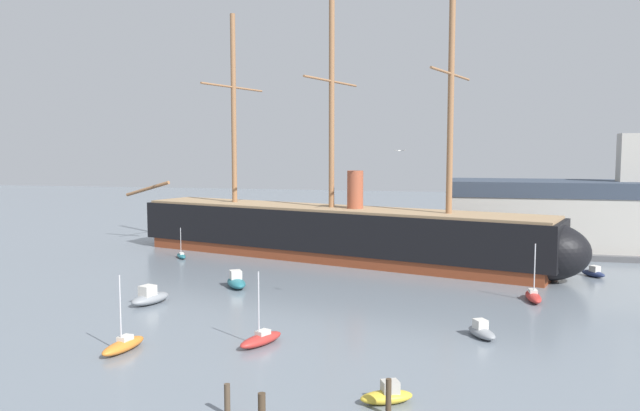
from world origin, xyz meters
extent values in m
cube|color=brown|center=(-5.06, 56.78, 0.76)|extent=(58.76, 25.26, 1.53)
cube|color=black|center=(-5.06, 56.78, 4.26)|extent=(61.21, 26.32, 5.46)
ellipsoid|color=black|center=(-32.00, 64.85, 3.49)|extent=(12.91, 11.06, 6.99)
ellipsoid|color=black|center=(21.89, 48.72, 3.49)|extent=(12.91, 11.06, 6.99)
cube|color=#9E7F5B|center=(-5.06, 56.78, 7.15)|extent=(59.83, 25.26, 0.33)
cylinder|color=#936642|center=(-21.17, 61.60, 21.18)|extent=(0.76, 0.76, 28.39)
cylinder|color=#936642|center=(-21.17, 61.60, 24.59)|extent=(4.50, 14.15, 0.31)
cylinder|color=#936642|center=(-5.06, 56.78, 21.18)|extent=(0.76, 0.76, 28.39)
cylinder|color=#936642|center=(-5.06, 56.78, 24.59)|extent=(4.50, 14.15, 0.31)
cylinder|color=#936642|center=(11.05, 51.96, 21.18)|extent=(0.76, 0.76, 28.39)
cylinder|color=#936642|center=(11.05, 51.96, 24.59)|extent=(4.50, 14.15, 0.31)
cylinder|color=#936642|center=(-38.58, 66.82, 8.76)|extent=(9.42, 3.29, 2.91)
cylinder|color=#9E4C33|center=(-1.54, 55.73, 9.72)|extent=(2.18, 2.18, 5.46)
ellipsoid|color=orange|center=(-12.15, 14.11, 0.43)|extent=(2.03, 4.72, 0.87)
cube|color=beige|center=(-12.12, 14.33, 0.92)|extent=(0.91, 1.24, 0.46)
cylinder|color=silver|center=(-12.19, 13.88, 3.32)|extent=(0.11, 0.11, 5.25)
ellipsoid|color=gold|center=(8.61, 8.94, 0.38)|extent=(3.57, 2.66, 0.77)
cube|color=#B2ADA3|center=(8.81, 9.04, 1.00)|extent=(1.29, 1.24, 0.77)
ellipsoid|color=#B22D28|center=(-2.41, 17.93, 0.43)|extent=(3.07, 4.69, 0.86)
cube|color=beige|center=(-2.32, 18.14, 0.91)|extent=(1.14, 1.34, 0.45)
cylinder|color=silver|center=(-2.50, 17.72, 3.29)|extent=(0.11, 0.11, 5.21)
ellipsoid|color=gray|center=(-17.31, 27.86, 0.54)|extent=(3.28, 4.96, 1.07)
cube|color=beige|center=(-17.41, 27.56, 1.39)|extent=(1.63, 1.73, 1.07)
ellipsoid|color=gray|center=(14.57, 23.93, 0.40)|extent=(2.93, 3.68, 0.80)
cube|color=beige|center=(14.45, 24.14, 1.04)|extent=(1.32, 1.37, 0.80)
ellipsoid|color=#236670|center=(-11.61, 36.79, 0.52)|extent=(3.94, 4.75, 1.04)
cube|color=beige|center=(-11.77, 37.05, 1.35)|extent=(1.74, 1.79, 1.04)
ellipsoid|color=#B22D28|center=(19.97, 37.80, 0.43)|extent=(1.74, 4.63, 0.86)
cube|color=beige|center=(19.95, 38.03, 0.92)|extent=(0.84, 1.19, 0.45)
cylinder|color=silver|center=(19.99, 37.57, 3.30)|extent=(0.11, 0.11, 5.22)
ellipsoid|color=#236670|center=(-25.85, 52.63, 0.31)|extent=(2.83, 3.21, 0.63)
cube|color=beige|center=(-25.75, 52.50, 0.67)|extent=(0.94, 0.99, 0.33)
cylinder|color=silver|center=(-25.95, 52.76, 2.41)|extent=(0.08, 0.08, 3.80)
ellipsoid|color=#1E284C|center=(28.29, 52.17, 0.38)|extent=(3.06, 3.42, 0.76)
cube|color=beige|center=(28.42, 51.99, 0.99)|extent=(1.31, 1.33, 0.76)
ellipsoid|color=#B22D28|center=(0.47, 65.51, 0.34)|extent=(1.53, 2.97, 0.67)
cube|color=beige|center=(0.47, 65.51, 0.59)|extent=(1.08, 0.37, 0.10)
cylinder|color=#423323|center=(8.92, 7.29, 1.08)|extent=(0.34, 0.34, 2.16)
cylinder|color=#423323|center=(2.21, 4.30, 0.93)|extent=(0.43, 0.43, 1.86)
cylinder|color=#4C3D2D|center=(-0.18, 5.14, 0.93)|extent=(0.35, 0.35, 1.87)
cube|color=#565659|center=(29.71, 70.53, 0.40)|extent=(40.78, 15.21, 0.80)
cube|color=#BCB7AD|center=(29.71, 70.53, 4.63)|extent=(37.07, 12.67, 7.67)
cube|color=#333D4C|center=(29.71, 70.53, 9.57)|extent=(37.82, 12.93, 2.21)
cube|color=#BCB7AD|center=(36.21, 70.53, 14.14)|extent=(3.20, 3.20, 6.94)
ellipsoid|color=silver|center=(7.32, 27.47, 15.23)|extent=(0.27, 0.33, 0.11)
sphere|color=silver|center=(7.21, 27.30, 15.24)|extent=(0.09, 0.09, 0.09)
cube|color=#ADA89E|center=(7.61, 27.27, 15.25)|extent=(0.55, 0.42, 0.13)
cube|color=#ADA89E|center=(7.03, 27.66, 15.25)|extent=(0.55, 0.42, 0.13)
camera|label=1|loc=(12.99, -27.63, 15.40)|focal=35.03mm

